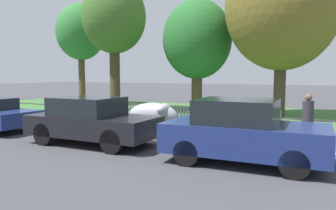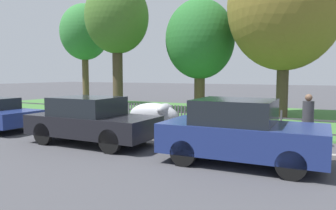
# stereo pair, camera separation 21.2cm
# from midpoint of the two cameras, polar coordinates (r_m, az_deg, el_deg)

# --- Properties ---
(ground_plane) EXTENTS (120.00, 120.00, 0.00)m
(ground_plane) POSITION_cam_midpoint_polar(r_m,az_deg,el_deg) (11.62, -10.57, -5.34)
(ground_plane) COLOR #424247
(kerb_stone) EXTENTS (31.70, 0.20, 0.12)m
(kerb_stone) POSITION_cam_midpoint_polar(r_m,az_deg,el_deg) (11.69, -10.28, -4.98)
(kerb_stone) COLOR gray
(kerb_stone) RESTS_ON ground
(grass_strip) EXTENTS (31.70, 10.53, 0.01)m
(grass_strip) POSITION_cam_midpoint_polar(r_m,az_deg,el_deg) (18.08, 3.95, -1.42)
(grass_strip) COLOR #3D7033
(grass_strip) RESTS_ON ground
(park_fence) EXTENTS (31.70, 0.05, 0.96)m
(park_fence) POSITION_cam_midpoint_polar(r_m,az_deg,el_deg) (13.37, -4.80, -1.79)
(park_fence) COLOR #4C4C51
(park_fence) RESTS_ON ground
(parked_car_black_saloon) EXTENTS (4.05, 1.85, 1.44)m
(parked_car_black_saloon) POSITION_cam_midpoint_polar(r_m,az_deg,el_deg) (10.34, -13.72, -2.59)
(parked_car_black_saloon) COLOR black
(parked_car_black_saloon) RESTS_ON ground
(parked_car_navy_estate) EXTENTS (3.88, 1.99, 1.55)m
(parked_car_navy_estate) POSITION_cam_midpoint_polar(r_m,az_deg,el_deg) (8.09, 12.15, -4.53)
(parked_car_navy_estate) COLOR navy
(parked_car_navy_estate) RESTS_ON ground
(covered_motorcycle) EXTENTS (2.01, 0.95, 1.12)m
(covered_motorcycle) POSITION_cam_midpoint_polar(r_m,az_deg,el_deg) (11.80, -2.92, -1.78)
(covered_motorcycle) COLOR black
(covered_motorcycle) RESTS_ON ground
(tree_nearest_kerb) EXTENTS (3.40, 3.40, 7.05)m
(tree_nearest_kerb) POSITION_cam_midpoint_polar(r_m,az_deg,el_deg) (24.22, -15.20, 12.07)
(tree_nearest_kerb) COLOR brown
(tree_nearest_kerb) RESTS_ON ground
(tree_behind_motorcycle) EXTENTS (3.68, 3.68, 7.57)m
(tree_behind_motorcycle) POSITION_cam_midpoint_polar(r_m,az_deg,el_deg) (19.76, -9.70, 14.71)
(tree_behind_motorcycle) COLOR #473828
(tree_behind_motorcycle) RESTS_ON ground
(tree_mid_park) EXTENTS (4.02, 4.02, 6.49)m
(tree_mid_park) POSITION_cam_midpoint_polar(r_m,az_deg,el_deg) (19.52, 4.79, 11.22)
(tree_mid_park) COLOR brown
(tree_mid_park) RESTS_ON ground
(tree_far_left) EXTENTS (5.51, 5.51, 8.66)m
(tree_far_left) POSITION_cam_midpoint_polar(r_m,az_deg,el_deg) (17.46, 18.93, 16.08)
(tree_far_left) COLOR #473828
(tree_far_left) RESTS_ON ground
(pedestrian_near_fence) EXTENTS (0.43, 0.43, 1.57)m
(pedestrian_near_fence) POSITION_cam_midpoint_polar(r_m,az_deg,el_deg) (10.45, 22.64, -1.94)
(pedestrian_near_fence) COLOR slate
(pedestrian_near_fence) RESTS_ON ground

